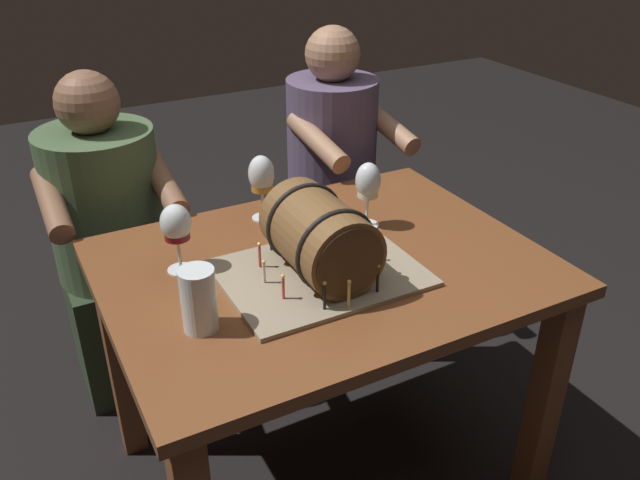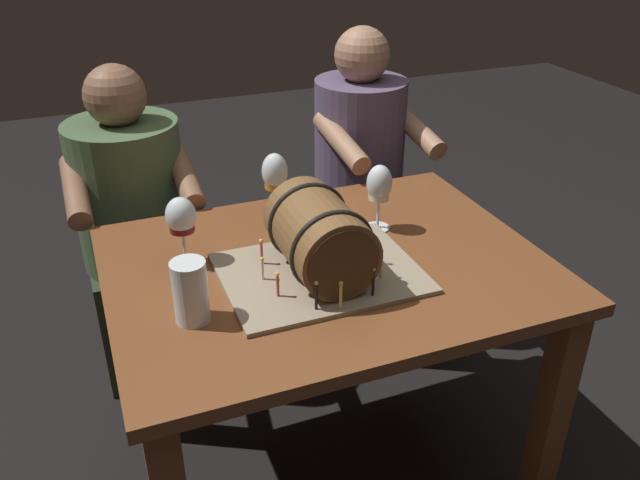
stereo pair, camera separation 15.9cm
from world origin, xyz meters
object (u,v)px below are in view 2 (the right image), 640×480
object	(u,v)px
wine_glass_white	(379,186)
person_seated_right	(358,199)
barrel_cake	(320,242)
wine_glass_amber	(275,175)
dining_table	(327,303)
wine_glass_red	(181,219)
person_seated_left	(137,239)
beer_pint	(191,293)

from	to	relation	value
wine_glass_white	person_seated_right	bearing A→B (deg)	70.19
barrel_cake	wine_glass_amber	xyz separation A→B (m)	(0.00, 0.36, 0.04)
dining_table	wine_glass_amber	size ratio (longest dim) A/B	5.74
wine_glass_white	wine_glass_red	size ratio (longest dim) A/B	1.04
dining_table	person_seated_right	bearing A→B (deg)	59.67
wine_glass_amber	wine_glass_red	xyz separation A→B (m)	(-0.30, -0.17, -0.00)
barrel_cake	wine_glass_red	xyz separation A→B (m)	(-0.30, 0.18, 0.03)
dining_table	person_seated_right	world-z (taller)	person_seated_right
wine_glass_amber	person_seated_left	bearing A→B (deg)	132.80
barrel_cake	person_seated_right	bearing A→B (deg)	59.18
beer_pint	barrel_cake	bearing A→B (deg)	12.21
beer_pint	dining_table	bearing A→B (deg)	18.49
barrel_cake	wine_glass_amber	distance (m)	0.36
wine_glass_red	beer_pint	xyz separation A→B (m)	(-0.03, -0.26, -0.06)
wine_glass_amber	wine_glass_red	world-z (taller)	wine_glass_amber
barrel_cake	person_seated_left	distance (m)	0.90
wine_glass_red	beer_pint	bearing A→B (deg)	-97.58
dining_table	person_seated_left	bearing A→B (deg)	120.31
wine_glass_amber	person_seated_right	distance (m)	0.69
wine_glass_red	beer_pint	size ratio (longest dim) A/B	1.23
barrel_cake	person_seated_left	bearing A→B (deg)	116.21
dining_table	person_seated_left	xyz separation A→B (m)	(-0.41, 0.71, -0.08)
wine_glass_amber	wine_glass_red	size ratio (longest dim) A/B	1.06
wine_glass_white	beer_pint	world-z (taller)	wine_glass_white
wine_glass_amber	person_seated_right	xyz separation A→B (m)	(0.45, 0.41, -0.33)
wine_glass_red	barrel_cake	bearing A→B (deg)	-31.62
person_seated_right	person_seated_left	bearing A→B (deg)	179.99
beer_pint	person_seated_left	bearing A→B (deg)	92.83
wine_glass_white	person_seated_left	xyz separation A→B (m)	(-0.62, 0.59, -0.34)
person_seated_left	person_seated_right	distance (m)	0.83
beer_pint	person_seated_left	world-z (taller)	person_seated_left
wine_glass_red	person_seated_left	distance (m)	0.67
barrel_cake	dining_table	bearing A→B (deg)	53.06
wine_glass_white	person_seated_right	size ratio (longest dim) A/B	0.16
person_seated_left	wine_glass_white	bearing A→B (deg)	-43.44
wine_glass_amber	wine_glass_white	xyz separation A→B (m)	(0.24, -0.18, -0.00)
barrel_cake	wine_glass_white	bearing A→B (deg)	35.86
person_seated_left	person_seated_right	bearing A→B (deg)	-0.01
wine_glass_white	person_seated_right	distance (m)	0.70
wine_glass_amber	person_seated_right	bearing A→B (deg)	41.83
person_seated_left	person_seated_right	xyz separation A→B (m)	(0.83, -0.00, 0.01)
wine_glass_red	person_seated_right	size ratio (longest dim) A/B	0.16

